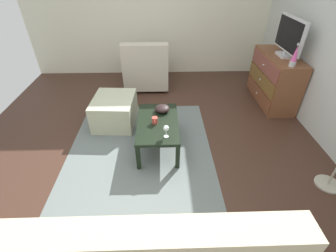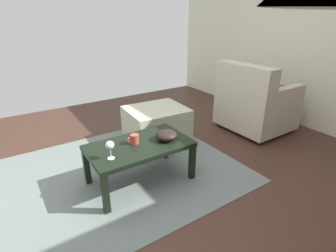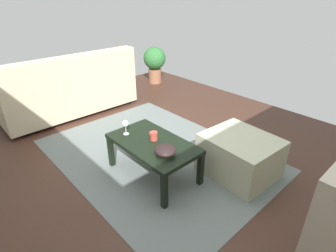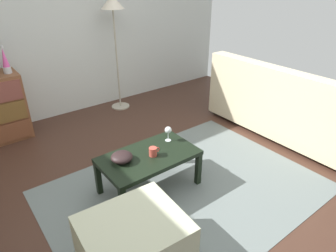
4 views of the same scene
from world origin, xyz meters
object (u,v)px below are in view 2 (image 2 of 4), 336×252
Objects in this scene: bowl_decorative at (166,135)px; armchair at (254,104)px; ottoman at (156,124)px; coffee_table at (139,149)px; wine_glass at (110,146)px; mug at (134,139)px.

bowl_decorative is 1.63m from armchair.
coffee_table is at bearing 48.86° from ottoman.
wine_glass is at bearing 18.24° from coffee_table.
wine_glass is 0.32m from mug.
coffee_table is at bearing 7.09° from armchair.
wine_glass is at bearing 40.75° from ottoman.
wine_glass is 0.79× the size of bowl_decorative.
coffee_table is at bearing -13.49° from bowl_decorative.
mug is at bearing -18.85° from bowl_decorative.
ottoman is at bearing -131.14° from coffee_table.
coffee_table is 1.32× the size of ottoman.
bowl_decorative is (-0.25, 0.06, 0.09)m from coffee_table.
armchair is at bearing -172.91° from coffee_table.
ottoman is (-0.33, -0.73, -0.23)m from bowl_decorative.
mug is at bearing 45.94° from ottoman.
bowl_decorative is at bearing 161.15° from mug.
armchair is at bearing 161.09° from ottoman.
armchair reaches higher than mug.
armchair reaches higher than bowl_decorative.
mug reaches higher than ottoman.
mug is 0.57× the size of bowl_decorative.
armchair is at bearing -174.08° from mug.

